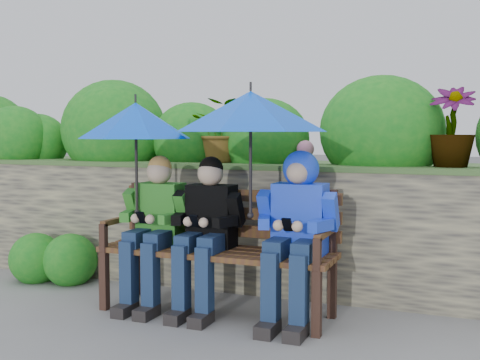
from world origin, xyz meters
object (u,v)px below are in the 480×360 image
at_px(boy_middle, 206,226).
at_px(boy_left, 154,223).
at_px(park_bench, 220,241).
at_px(boy_right, 296,222).
at_px(umbrella_left, 136,121).
at_px(umbrella_right, 251,111).

bearing_deg(boy_middle, boy_left, 180.00).
bearing_deg(boy_middle, park_bench, 46.65).
height_order(boy_right, umbrella_left, umbrella_left).
distance_m(park_bench, boy_left, 0.51).
xyz_separation_m(boy_left, boy_middle, (0.42, -0.00, 0.00)).
distance_m(umbrella_left, umbrella_right, 0.89).
height_order(park_bench, umbrella_left, umbrella_left).
height_order(park_bench, umbrella_right, umbrella_right).
xyz_separation_m(park_bench, boy_right, (0.59, -0.07, 0.18)).
bearing_deg(boy_left, boy_right, 0.43).
xyz_separation_m(park_bench, umbrella_left, (-0.62, -0.10, 0.86)).
distance_m(boy_middle, umbrella_right, 0.87).
bearing_deg(boy_right, park_bench, 173.22).
relative_size(boy_middle, boy_right, 0.96).
height_order(park_bench, boy_left, boy_left).
bearing_deg(boy_middle, umbrella_left, -177.73).
bearing_deg(park_bench, umbrella_left, -170.91).
xyz_separation_m(umbrella_left, umbrella_right, (0.89, 0.01, 0.06)).
bearing_deg(boy_left, boy_middle, -0.00).
relative_size(boy_middle, umbrella_left, 1.26).
bearing_deg(umbrella_right, umbrella_left, -179.63).
relative_size(boy_right, umbrella_left, 1.32).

